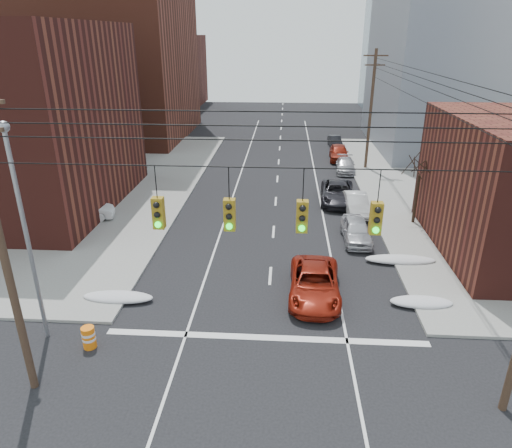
# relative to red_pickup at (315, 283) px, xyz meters

# --- Properties ---
(building_brick_tall) EXTENTS (24.00, 20.00, 30.00)m
(building_brick_tall) POSITION_rel_red_pickup_xyz_m (-26.26, 37.94, 14.26)
(building_brick_tall) COLOR brown
(building_brick_tall) RESTS_ON ground
(building_brick_far) EXTENTS (22.00, 18.00, 12.00)m
(building_brick_far) POSITION_rel_red_pickup_xyz_m (-28.26, 63.94, 5.26)
(building_brick_far) COLOR #4C1C16
(building_brick_far) RESTS_ON ground
(building_office) EXTENTS (22.00, 20.00, 25.00)m
(building_office) POSITION_rel_red_pickup_xyz_m (19.74, 33.94, 11.76)
(building_office) COLOR gray
(building_office) RESTS_ON ground
(building_glass) EXTENTS (20.00, 18.00, 22.00)m
(building_glass) POSITION_rel_red_pickup_xyz_m (21.74, 59.94, 10.26)
(building_glass) COLOR gray
(building_glass) RESTS_ON ground
(utility_pole_left) EXTENTS (2.20, 0.28, 11.00)m
(utility_pole_left) POSITION_rel_red_pickup_xyz_m (-10.76, -7.06, 5.04)
(utility_pole_left) COLOR #473323
(utility_pole_left) RESTS_ON ground
(utility_pole_far) EXTENTS (2.20, 0.28, 11.00)m
(utility_pole_far) POSITION_rel_red_pickup_xyz_m (6.24, 23.94, 5.04)
(utility_pole_far) COLOR #473323
(utility_pole_far) RESTS_ON ground
(traffic_signals) EXTENTS (17.00, 0.42, 2.02)m
(traffic_signals) POSITION_rel_red_pickup_xyz_m (-2.17, -7.09, 6.43)
(traffic_signals) COLOR black
(traffic_signals) RESTS_ON ground
(street_light) EXTENTS (0.44, 0.44, 9.32)m
(street_light) POSITION_rel_red_pickup_xyz_m (-11.76, -4.06, 4.80)
(street_light) COLOR gray
(street_light) RESTS_ON ground
(bare_tree) EXTENTS (2.09, 2.20, 4.93)m
(bare_tree) POSITION_rel_red_pickup_xyz_m (7.32, 9.94, 1.58)
(bare_tree) COLOR black
(bare_tree) RESTS_ON ground
(snow_nw) EXTENTS (3.50, 1.08, 0.42)m
(snow_nw) POSITION_rel_red_pickup_xyz_m (-9.66, -1.06, -0.53)
(snow_nw) COLOR silver
(snow_nw) RESTS_ON ground
(snow_ne) EXTENTS (3.00, 1.08, 0.42)m
(snow_ne) POSITION_rel_red_pickup_xyz_m (5.14, -0.56, -0.53)
(snow_ne) COLOR silver
(snow_ne) RESTS_ON ground
(snow_east_far) EXTENTS (4.00, 1.08, 0.42)m
(snow_east_far) POSITION_rel_red_pickup_xyz_m (5.14, 3.94, -0.53)
(snow_east_far) COLOR silver
(snow_east_far) RESTS_ON ground
(red_pickup) EXTENTS (2.67, 5.43, 1.48)m
(red_pickup) POSITION_rel_red_pickup_xyz_m (0.00, 0.00, 0.00)
(red_pickup) COLOR maroon
(red_pickup) RESTS_ON ground
(parked_car_a) EXTENTS (1.74, 4.24, 1.44)m
(parked_car_a) POSITION_rel_red_pickup_xyz_m (2.99, 6.87, -0.02)
(parked_car_a) COLOR silver
(parked_car_a) RESTS_ON ground
(parked_car_b) EXTENTS (1.63, 4.39, 1.43)m
(parked_car_b) POSITION_rel_red_pickup_xyz_m (3.65, 11.80, -0.02)
(parked_car_b) COLOR silver
(parked_car_b) RESTS_ON ground
(parked_car_c) EXTENTS (2.92, 5.67, 1.53)m
(parked_car_c) POSITION_rel_red_pickup_xyz_m (2.54, 14.08, 0.02)
(parked_car_c) COLOR black
(parked_car_c) RESTS_ON ground
(parked_car_d) EXTENTS (2.06, 4.42, 1.25)m
(parked_car_d) POSITION_rel_red_pickup_xyz_m (4.14, 22.71, -0.12)
(parked_car_d) COLOR #A0A0A5
(parked_car_d) RESTS_ON ground
(parked_car_e) EXTENTS (2.12, 4.74, 1.58)m
(parked_car_e) POSITION_rel_red_pickup_xyz_m (3.96, 27.13, 0.05)
(parked_car_e) COLOR maroon
(parked_car_e) RESTS_ON ground
(parked_car_f) EXTENTS (1.51, 3.78, 1.22)m
(parked_car_f) POSITION_rel_red_pickup_xyz_m (4.14, 33.29, -0.13)
(parked_car_f) COLOR black
(parked_car_f) RESTS_ON ground
(lot_car_a) EXTENTS (4.30, 2.31, 1.35)m
(lot_car_a) POSITION_rel_red_pickup_xyz_m (-15.55, 8.89, 0.08)
(lot_car_a) COLOR silver
(lot_car_a) RESTS_ON sidewalk_nw
(lot_car_b) EXTENTS (5.98, 3.85, 1.53)m
(lot_car_b) POSITION_rel_red_pickup_xyz_m (-17.09, 19.97, 0.18)
(lot_car_b) COLOR silver
(lot_car_b) RESTS_ON sidewalk_nw
(lot_car_c) EXTENTS (5.28, 3.75, 1.42)m
(lot_car_c) POSITION_rel_red_pickup_xyz_m (-18.96, 12.87, 0.12)
(lot_car_c) COLOR black
(lot_car_c) RESTS_ON sidewalk_nw
(lot_car_d) EXTENTS (4.15, 3.03, 1.31)m
(lot_car_d) POSITION_rel_red_pickup_xyz_m (-22.01, 19.20, 0.07)
(lot_car_d) COLOR #AFAFB4
(lot_car_d) RESTS_ON sidewalk_nw
(construction_barrel) EXTENTS (0.60, 0.60, 0.97)m
(construction_barrel) POSITION_rel_red_pickup_xyz_m (-9.61, -4.67, -0.24)
(construction_barrel) COLOR orange
(construction_barrel) RESTS_ON ground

